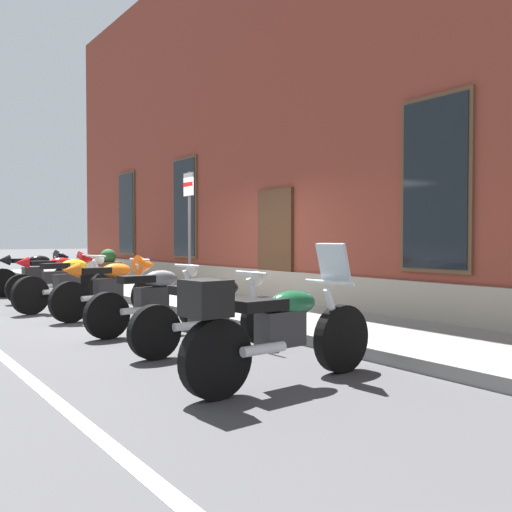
# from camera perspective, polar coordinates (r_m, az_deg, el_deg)

# --- Properties ---
(ground_plane) EXTENTS (140.00, 140.00, 0.00)m
(ground_plane) POSITION_cam_1_polar(r_m,az_deg,el_deg) (10.22, -8.24, -5.74)
(ground_plane) COLOR #424244
(sidewalk) EXTENTS (28.84, 2.26, 0.14)m
(sidewalk) POSITION_cam_1_polar(r_m,az_deg,el_deg) (10.76, -2.82, -4.98)
(sidewalk) COLOR slate
(sidewalk) RESTS_ON ground_plane
(brick_pub_facade) EXTENTS (22.84, 6.34, 8.22)m
(brick_pub_facade) POSITION_cam_1_polar(r_m,az_deg,el_deg) (13.70, 12.87, 13.37)
(brick_pub_facade) COLOR brown
(brick_pub_facade) RESTS_ON ground_plane
(motorcycle_black_sport) EXTENTS (0.62, 2.11, 1.06)m
(motorcycle_black_sport) POSITION_cam_1_polar(r_m,az_deg,el_deg) (14.52, -20.75, -1.37)
(motorcycle_black_sport) COLOR black
(motorcycle_black_sport) RESTS_ON ground_plane
(motorcycle_red_sport) EXTENTS (0.62, 2.02, 1.06)m
(motorcycle_red_sport) POSITION_cam_1_polar(r_m,az_deg,el_deg) (12.78, -18.81, -1.73)
(motorcycle_red_sport) COLOR black
(motorcycle_red_sport) RESTS_ON ground_plane
(motorcycle_yellow_naked) EXTENTS (0.77, 2.14, 1.02)m
(motorcycle_yellow_naked) POSITION_cam_1_polar(r_m,az_deg,el_deg) (11.14, -17.90, -2.62)
(motorcycle_yellow_naked) COLOR black
(motorcycle_yellow_naked) RESTS_ON ground_plane
(motorcycle_orange_sport) EXTENTS (0.63, 2.10, 1.05)m
(motorcycle_orange_sport) POSITION_cam_1_polar(r_m,az_deg,el_deg) (9.88, -13.74, -2.72)
(motorcycle_orange_sport) COLOR black
(motorcycle_orange_sport) RESTS_ON ground_plane
(motorcycle_grey_naked) EXTENTS (0.62, 2.07, 0.95)m
(motorcycle_grey_naked) POSITION_cam_1_polar(r_m,az_deg,el_deg) (8.19, -9.87, -4.25)
(motorcycle_grey_naked) COLOR black
(motorcycle_grey_naked) RESTS_ON ground_plane
(motorcycle_black_naked) EXTENTS (0.62, 2.11, 0.92)m
(motorcycle_black_naked) POSITION_cam_1_polar(r_m,az_deg,el_deg) (6.79, -4.20, -5.53)
(motorcycle_black_naked) COLOR black
(motorcycle_black_naked) RESTS_ON ground_plane
(motorcycle_green_touring) EXTENTS (0.62, 2.19, 1.28)m
(motorcycle_green_touring) POSITION_cam_1_polar(r_m,az_deg,el_deg) (5.16, 1.91, -7.05)
(motorcycle_green_touring) COLOR black
(motorcycle_green_touring) RESTS_ON ground_plane
(parking_sign) EXTENTS (0.36, 0.07, 2.48)m
(parking_sign) POSITION_cam_1_polar(r_m,az_deg,el_deg) (11.18, -6.63, 3.84)
(parking_sign) COLOR #4C4C51
(parking_sign) RESTS_ON sidewalk
(barrel_planter) EXTENTS (0.71, 0.71, 0.92)m
(barrel_planter) POSITION_cam_1_polar(r_m,az_deg,el_deg) (15.35, -14.41, -1.38)
(barrel_planter) COLOR brown
(barrel_planter) RESTS_ON sidewalk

